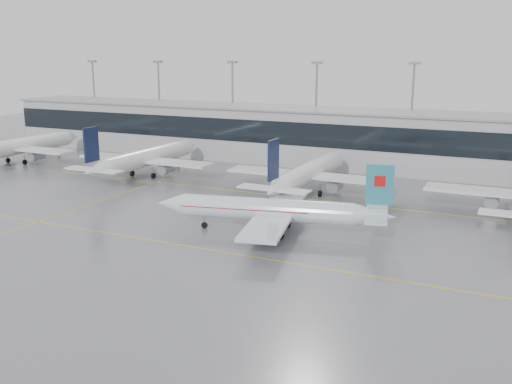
% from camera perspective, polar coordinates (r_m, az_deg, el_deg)
% --- Properties ---
extents(ground, '(320.00, 320.00, 0.00)m').
position_cam_1_polar(ground, '(72.28, -4.10, -5.88)').
color(ground, slate).
rests_on(ground, ground).
extents(taxi_line_main, '(120.00, 0.25, 0.01)m').
position_cam_1_polar(taxi_line_main, '(72.28, -4.10, -5.87)').
color(taxi_line_main, gold).
rests_on(taxi_line_main, ground).
extents(taxi_line_north, '(120.00, 0.25, 0.01)m').
position_cam_1_polar(taxi_line_north, '(98.38, 4.49, -0.61)').
color(taxi_line_north, gold).
rests_on(taxi_line_north, ground).
extents(taxi_line_cross, '(0.25, 60.00, 0.01)m').
position_cam_1_polar(taxi_line_cross, '(100.76, -14.85, -0.69)').
color(taxi_line_cross, gold).
rests_on(taxi_line_cross, ground).
extents(terminal, '(180.00, 15.00, 12.00)m').
position_cam_1_polar(terminal, '(127.13, 9.73, 5.21)').
color(terminal, '#A7A7AB').
rests_on(terminal, ground).
extents(terminal_glass, '(180.00, 0.20, 5.00)m').
position_cam_1_polar(terminal_glass, '(119.74, 8.77, 5.47)').
color(terminal_glass, black).
rests_on(terminal_glass, ground).
extents(terminal_roof, '(182.00, 16.00, 0.40)m').
position_cam_1_polar(terminal_roof, '(126.41, 9.85, 7.99)').
color(terminal_roof, gray).
rests_on(terminal_roof, ground).
extents(light_masts, '(156.40, 1.00, 22.60)m').
position_cam_1_polar(light_masts, '(132.08, 10.58, 8.69)').
color(light_masts, gray).
rests_on(light_masts, ground).
extents(air_canada_jet, '(33.35, 26.31, 10.22)m').
position_cam_1_polar(air_canada_jet, '(78.15, 1.94, -1.89)').
color(air_canada_jet, silver).
rests_on(air_canada_jet, ground).
extents(parked_jet_a, '(29.64, 36.96, 11.72)m').
position_cam_1_polar(parked_jet_a, '(140.76, -22.61, 4.21)').
color(parked_jet_a, white).
rests_on(parked_jet_a, ground).
extents(parked_jet_b, '(29.64, 36.96, 11.72)m').
position_cam_1_polar(parked_jet_b, '(117.37, -10.99, 3.34)').
color(parked_jet_b, white).
rests_on(parked_jet_b, ground).
extents(parked_jet_c, '(29.64, 36.96, 11.72)m').
position_cam_1_polar(parked_jet_c, '(100.93, 5.28, 1.89)').
color(parked_jet_c, white).
rests_on(parked_jet_c, ground).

